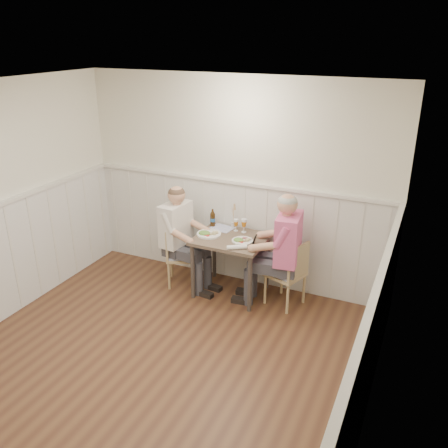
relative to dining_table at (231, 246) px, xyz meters
name	(u,v)px	position (x,y,z in m)	size (l,w,h in m)	color
ground_plane	(139,380)	(-0.13, -1.84, -0.64)	(4.50, 4.50, 0.00)	#4B2C1C
room_shell	(127,232)	(-0.13, -1.84, 0.88)	(4.04, 4.54, 2.60)	white
wainscot	(173,283)	(-0.13, -1.15, 0.05)	(4.00, 4.49, 1.34)	silver
dining_table	(231,246)	(0.00, 0.00, 0.00)	(0.84, 0.70, 0.75)	brown
chair_right	(289,272)	(0.73, 0.02, -0.20)	(0.49, 0.49, 0.81)	tan
chair_left	(178,253)	(-0.71, -0.05, -0.21)	(0.50, 0.50, 0.79)	tan
man_in_pink	(283,260)	(0.67, -0.02, -0.05)	(0.69, 0.48, 1.42)	#3F3F47
diner_cream	(179,244)	(-0.68, -0.06, -0.08)	(0.66, 0.46, 1.34)	#3F3F47
plate_man	(242,240)	(0.16, -0.05, 0.13)	(0.25, 0.25, 0.06)	white
plate_diner	(207,233)	(-0.29, -0.04, 0.13)	(0.30, 0.30, 0.07)	white
beer_glass_a	(244,224)	(0.08, 0.21, 0.22)	(0.07, 0.07, 0.17)	silver
beer_glass_b	(236,223)	(-0.03, 0.21, 0.21)	(0.06, 0.06, 0.15)	silver
beer_bottle	(213,219)	(-0.35, 0.23, 0.21)	(0.06, 0.06, 0.23)	#321E09
rolled_napkin	(237,247)	(0.19, -0.27, 0.13)	(0.22, 0.16, 0.05)	white
grass_vase	(233,216)	(-0.11, 0.30, 0.26)	(0.04, 0.04, 0.34)	silver
gingham_mat	(222,228)	(-0.22, 0.22, 0.11)	(0.31, 0.26, 0.01)	#6E79C1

